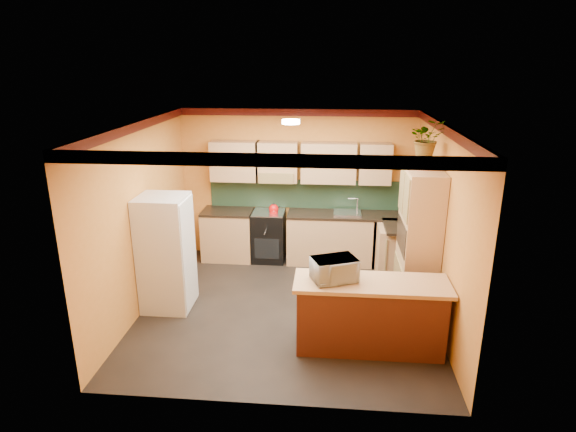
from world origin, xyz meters
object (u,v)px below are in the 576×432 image
object	(u,v)px
breakfast_bar	(370,317)
microwave	(334,269)
pantry	(418,242)
stove	(269,236)
fridge	(166,253)
base_cabinets_back	(303,238)

from	to	relation	value
breakfast_bar	microwave	distance (m)	0.79
pantry	breakfast_bar	bearing A→B (deg)	-123.76
stove	microwave	bearing A→B (deg)	-67.03
fridge	pantry	distance (m)	3.61
stove	pantry	world-z (taller)	pantry
stove	breakfast_bar	size ratio (longest dim) A/B	0.51
breakfast_bar	microwave	xyz separation A→B (m)	(-0.46, 0.00, 0.64)
pantry	stove	bearing A→B (deg)	144.82
stove	microwave	size ratio (longest dim) A/B	1.73
base_cabinets_back	microwave	bearing A→B (deg)	-78.93
base_cabinets_back	fridge	world-z (taller)	fridge
stove	pantry	distance (m)	2.93
microwave	breakfast_bar	bearing A→B (deg)	-22.69
pantry	microwave	size ratio (longest dim) A/B	4.00
base_cabinets_back	stove	bearing A→B (deg)	-180.00
pantry	microwave	xyz separation A→B (m)	(-1.19, -1.08, 0.03)
fridge	breakfast_bar	world-z (taller)	fridge
fridge	pantry	world-z (taller)	pantry
base_cabinets_back	stove	xyz separation A→B (m)	(-0.62, -0.00, 0.02)
stove	microwave	world-z (taller)	microwave
base_cabinets_back	breakfast_bar	size ratio (longest dim) A/B	2.03
stove	breakfast_bar	distance (m)	3.18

